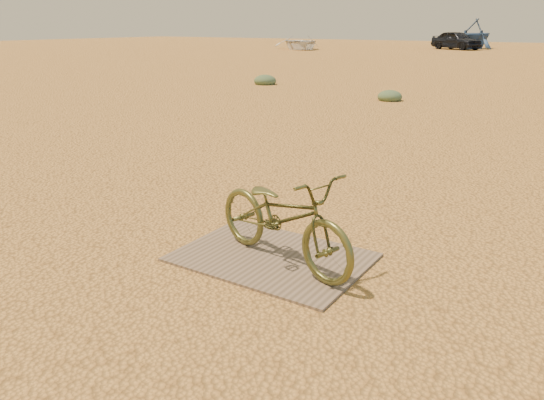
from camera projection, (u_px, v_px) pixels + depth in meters
The scene contains 8 objects.
ground at pixel (339, 261), 4.48m from camera, with size 120.00×120.00×0.00m, color gold.
plywood_board at pixel (272, 257), 4.54m from camera, with size 1.57×1.14×0.02m, color #7A644F.
bicycle at pixel (283, 217), 4.30m from camera, with size 0.53×1.53×0.81m, color brown.
car at pixel (456, 40), 40.78m from camera, with size 1.64×4.08×1.39m, color black.
boat_near_left at pixel (300, 42), 41.05m from camera, with size 3.56×4.98×1.03m, color silver.
boat_far_left at pixel (473, 34), 41.97m from camera, with size 3.80×4.40×2.32m, color #33527C.
kale_a at pixel (389, 100), 13.86m from camera, with size 0.63×0.63×0.35m, color #5D754C.
kale_c at pixel (265, 84), 17.55m from camera, with size 0.74×0.74×0.41m, color #5D754C.
Camera 1 is at (1.74, -3.74, 1.91)m, focal length 35.00 mm.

